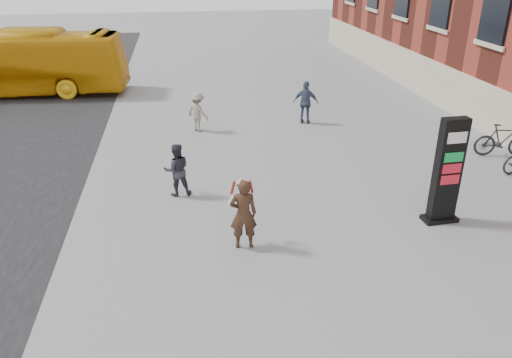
{
  "coord_description": "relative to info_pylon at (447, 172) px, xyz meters",
  "views": [
    {
      "loc": [
        -2.0,
        -9.35,
        6.39
      ],
      "look_at": [
        -0.3,
        1.62,
        1.27
      ],
      "focal_mm": 35.0,
      "sensor_mm": 36.0,
      "label": 1
    }
  ],
  "objects": [
    {
      "name": "bike_7",
      "position": [
        4.19,
        3.85,
        -0.82
      ],
      "size": [
        1.94,
        0.88,
        1.13
      ],
      "primitive_type": "imported",
      "rotation": [
        0.0,
        0.0,
        1.38
      ],
      "color": "#242327",
      "rests_on": "ground"
    },
    {
      "name": "pedestrian_c",
      "position": [
        -1.51,
        8.29,
        -0.53
      ],
      "size": [
        1.08,
        0.78,
        1.7
      ],
      "primitive_type": "imported",
      "rotation": [
        0.0,
        0.0,
        2.72
      ],
      "color": "#3E4E66",
      "rests_on": "ground"
    },
    {
      "name": "ground",
      "position": [
        -4.41,
        -1.07,
        -1.38
      ],
      "size": [
        100.0,
        100.0,
        0.0
      ],
      "primitive_type": "plane",
      "color": "#9E9EA3"
    },
    {
      "name": "woman",
      "position": [
        -5.17,
        -0.45,
        -0.49
      ],
      "size": [
        0.66,
        0.6,
        1.74
      ],
      "rotation": [
        0.0,
        0.0,
        3.11
      ],
      "color": "#392919",
      "rests_on": "ground"
    },
    {
      "name": "pedestrian_a",
      "position": [
        -6.65,
        2.55,
        -0.61
      ],
      "size": [
        0.81,
        0.66,
        1.54
      ],
      "primitive_type": "imported",
      "rotation": [
        0.0,
        0.0,
        3.26
      ],
      "color": "#2B2C34",
      "rests_on": "ground"
    },
    {
      "name": "pedestrian_b",
      "position": [
        -5.81,
        8.0,
        -0.63
      ],
      "size": [
        1.09,
        1.09,
        1.51
      ],
      "primitive_type": "imported",
      "rotation": [
        0.0,
        0.0,
        2.36
      ],
      "color": "gray",
      "rests_on": "ground"
    },
    {
      "name": "info_pylon",
      "position": [
        0.0,
        0.0,
        0.0
      ],
      "size": [
        0.91,
        0.49,
        2.77
      ],
      "rotation": [
        0.0,
        0.0,
        0.05
      ],
      "color": "black",
      "rests_on": "ground"
    },
    {
      "name": "bus",
      "position": [
        -14.37,
        14.81,
        0.12
      ],
      "size": [
        10.99,
        3.43,
        3.01
      ],
      "primitive_type": "imported",
      "rotation": [
        0.0,
        0.0,
        1.49
      ],
      "color": "gold",
      "rests_on": "road"
    }
  ]
}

